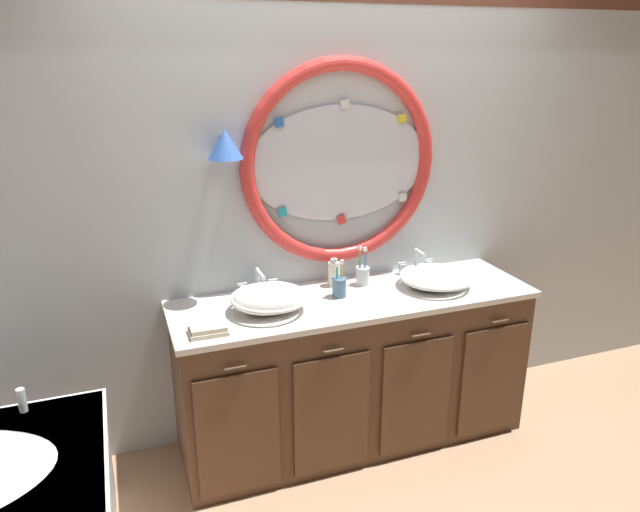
% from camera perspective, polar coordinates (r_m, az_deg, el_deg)
% --- Properties ---
extents(ground_plane, '(14.00, 14.00, 0.00)m').
position_cam_1_polar(ground_plane, '(3.28, 4.73, -19.60)').
color(ground_plane, tan).
extents(back_wall_assembly, '(6.40, 0.26, 2.60)m').
position_cam_1_polar(back_wall_assembly, '(3.18, 0.99, 5.87)').
color(back_wall_assembly, silver).
rests_on(back_wall_assembly, ground_plane).
extents(vanity_counter, '(1.90, 0.60, 0.85)m').
position_cam_1_polar(vanity_counter, '(3.25, 3.24, -10.80)').
color(vanity_counter, brown).
rests_on(vanity_counter, ground_plane).
extents(sink_basin_left, '(0.38, 0.38, 0.14)m').
position_cam_1_polar(sink_basin_left, '(2.87, -4.91, -4.05)').
color(sink_basin_left, white).
rests_on(sink_basin_left, vanity_counter).
extents(sink_basin_right, '(0.39, 0.39, 0.11)m').
position_cam_1_polar(sink_basin_right, '(3.22, 11.18, -2.01)').
color(sink_basin_right, white).
rests_on(sink_basin_right, vanity_counter).
extents(faucet_set_left, '(0.22, 0.15, 0.14)m').
position_cam_1_polar(faucet_set_left, '(3.07, -5.99, -2.69)').
color(faucet_set_left, silver).
rests_on(faucet_set_left, vanity_counter).
extents(faucet_set_right, '(0.22, 0.12, 0.15)m').
position_cam_1_polar(faucet_set_right, '(3.40, 9.27, -0.70)').
color(faucet_set_right, silver).
rests_on(faucet_set_right, vanity_counter).
extents(toothbrush_holder_left, '(0.08, 0.08, 0.20)m').
position_cam_1_polar(toothbrush_holder_left, '(3.03, 1.87, -2.92)').
color(toothbrush_holder_left, slate).
rests_on(toothbrush_holder_left, vanity_counter).
extents(toothbrush_holder_right, '(0.08, 0.08, 0.22)m').
position_cam_1_polar(toothbrush_holder_right, '(3.19, 4.14, -1.80)').
color(toothbrush_holder_right, silver).
rests_on(toothbrush_holder_right, vanity_counter).
extents(soap_dispenser, '(0.06, 0.07, 0.16)m').
position_cam_1_polar(soap_dispenser, '(3.17, 1.36, -1.67)').
color(soap_dispenser, '#EFE5C6').
rests_on(soap_dispenser, vanity_counter).
extents(folded_hand_towel, '(0.17, 0.12, 0.04)m').
position_cam_1_polar(folded_hand_towel, '(2.70, -10.76, -7.01)').
color(folded_hand_towel, beige).
rests_on(folded_hand_towel, vanity_counter).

